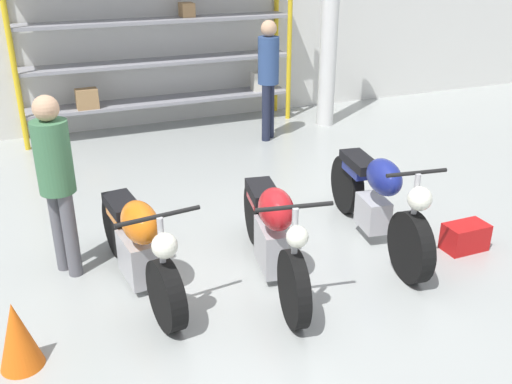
{
  "coord_description": "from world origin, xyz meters",
  "views": [
    {
      "loc": [
        -1.89,
        -4.2,
        2.9
      ],
      "look_at": [
        0.0,
        0.4,
        0.7
      ],
      "focal_mm": 40.0,
      "sensor_mm": 36.0,
      "label": 1
    }
  ],
  "objects_px": {
    "person_near_rack": "(56,173)",
    "toolbox": "(465,237)",
    "motorcycle_orange": "(138,244)",
    "motorcycle_red": "(272,232)",
    "motorcycle_blue": "(377,199)",
    "person_browsing": "(268,70)",
    "shelving_rack": "(157,39)",
    "traffic_cone": "(17,335)"
  },
  "relations": [
    {
      "from": "shelving_rack",
      "to": "person_browsing",
      "type": "distance_m",
      "value": 1.88
    },
    {
      "from": "person_browsing",
      "to": "motorcycle_blue",
      "type": "bearing_deg",
      "value": 128.84
    },
    {
      "from": "motorcycle_red",
      "to": "person_browsing",
      "type": "relative_size",
      "value": 1.14
    },
    {
      "from": "motorcycle_blue",
      "to": "person_browsing",
      "type": "distance_m",
      "value": 3.59
    },
    {
      "from": "motorcycle_red",
      "to": "person_browsing",
      "type": "height_order",
      "value": "person_browsing"
    },
    {
      "from": "motorcycle_blue",
      "to": "traffic_cone",
      "type": "relative_size",
      "value": 3.95
    },
    {
      "from": "traffic_cone",
      "to": "toolbox",
      "type": "bearing_deg",
      "value": 2.04
    },
    {
      "from": "traffic_cone",
      "to": "motorcycle_orange",
      "type": "bearing_deg",
      "value": 34.27
    },
    {
      "from": "motorcycle_blue",
      "to": "motorcycle_red",
      "type": "bearing_deg",
      "value": -71.82
    },
    {
      "from": "motorcycle_orange",
      "to": "motorcycle_blue",
      "type": "distance_m",
      "value": 2.43
    },
    {
      "from": "shelving_rack",
      "to": "motorcycle_blue",
      "type": "xyz_separation_m",
      "value": [
        1.09,
        -4.71,
        -0.98
      ]
    },
    {
      "from": "motorcycle_blue",
      "to": "toolbox",
      "type": "xyz_separation_m",
      "value": [
        0.76,
        -0.49,
        -0.35
      ]
    },
    {
      "from": "motorcycle_orange",
      "to": "motorcycle_red",
      "type": "distance_m",
      "value": 1.2
    },
    {
      "from": "motorcycle_orange",
      "to": "motorcycle_blue",
      "type": "bearing_deg",
      "value": 81.78
    },
    {
      "from": "shelving_rack",
      "to": "traffic_cone",
      "type": "distance_m",
      "value": 5.99
    },
    {
      "from": "motorcycle_red",
      "to": "motorcycle_blue",
      "type": "xyz_separation_m",
      "value": [
        1.26,
        0.22,
        0.02
      ]
    },
    {
      "from": "motorcycle_red",
      "to": "person_near_rack",
      "type": "xyz_separation_m",
      "value": [
        -1.75,
        0.82,
        0.54
      ]
    },
    {
      "from": "shelving_rack",
      "to": "traffic_cone",
      "type": "relative_size",
      "value": 8.05
    },
    {
      "from": "motorcycle_red",
      "to": "person_browsing",
      "type": "bearing_deg",
      "value": 167.02
    },
    {
      "from": "shelving_rack",
      "to": "motorcycle_red",
      "type": "height_order",
      "value": "shelving_rack"
    },
    {
      "from": "shelving_rack",
      "to": "motorcycle_blue",
      "type": "relative_size",
      "value": 2.03
    },
    {
      "from": "person_near_rack",
      "to": "toolbox",
      "type": "relative_size",
      "value": 3.9
    },
    {
      "from": "person_browsing",
      "to": "traffic_cone",
      "type": "height_order",
      "value": "person_browsing"
    },
    {
      "from": "person_browsing",
      "to": "shelving_rack",
      "type": "bearing_deg",
      "value": 3.95
    },
    {
      "from": "traffic_cone",
      "to": "motorcycle_blue",
      "type": "bearing_deg",
      "value": 10.52
    },
    {
      "from": "person_near_rack",
      "to": "toolbox",
      "type": "xyz_separation_m",
      "value": [
        3.78,
        -1.09,
        -0.87
      ]
    },
    {
      "from": "person_browsing",
      "to": "toolbox",
      "type": "bearing_deg",
      "value": 140.31
    },
    {
      "from": "shelving_rack",
      "to": "traffic_cone",
      "type": "height_order",
      "value": "shelving_rack"
    },
    {
      "from": "motorcycle_orange",
      "to": "motorcycle_red",
      "type": "xyz_separation_m",
      "value": [
        1.17,
        -0.29,
        0.03
      ]
    },
    {
      "from": "motorcycle_blue",
      "to": "toolbox",
      "type": "height_order",
      "value": "motorcycle_blue"
    },
    {
      "from": "shelving_rack",
      "to": "toolbox",
      "type": "bearing_deg",
      "value": -70.39
    },
    {
      "from": "traffic_cone",
      "to": "person_near_rack",
      "type": "bearing_deg",
      "value": 69.48
    },
    {
      "from": "shelving_rack",
      "to": "motorcycle_red",
      "type": "relative_size",
      "value": 2.12
    },
    {
      "from": "person_browsing",
      "to": "toolbox",
      "type": "relative_size",
      "value": 4.16
    },
    {
      "from": "person_browsing",
      "to": "motorcycle_red",
      "type": "bearing_deg",
      "value": 111.14
    },
    {
      "from": "motorcycle_red",
      "to": "person_near_rack",
      "type": "bearing_deg",
      "value": -105.2
    },
    {
      "from": "motorcycle_orange",
      "to": "toolbox",
      "type": "relative_size",
      "value": 4.46
    },
    {
      "from": "person_browsing",
      "to": "motorcycle_orange",
      "type": "bearing_deg",
      "value": 95.53
    },
    {
      "from": "motorcycle_blue",
      "to": "person_browsing",
      "type": "height_order",
      "value": "person_browsing"
    },
    {
      "from": "person_near_rack",
      "to": "traffic_cone",
      "type": "xyz_separation_m",
      "value": [
        -0.46,
        -1.24,
        -0.74
      ]
    },
    {
      "from": "shelving_rack",
      "to": "person_browsing",
      "type": "xyz_separation_m",
      "value": [
        1.41,
        -1.18,
        -0.38
      ]
    },
    {
      "from": "motorcycle_orange",
      "to": "person_browsing",
      "type": "relative_size",
      "value": 1.07
    }
  ]
}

